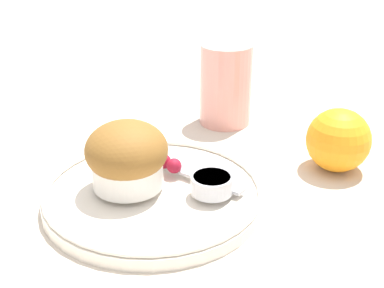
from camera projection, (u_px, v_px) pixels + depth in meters
The scene contains 8 objects.
ground_plane at pixel (176, 196), 0.62m from camera, with size 3.00×3.00×0.00m, color beige.
plate at pixel (154, 194), 0.60m from camera, with size 0.25×0.25×0.02m.
muffin at pixel (127, 156), 0.58m from camera, with size 0.09×0.09×0.08m.
cream_ramekin at pixel (212, 183), 0.58m from camera, with size 0.05×0.05×0.02m.
berry_pair at pixel (169, 164), 0.63m from camera, with size 0.03×0.02×0.02m.
butter_knife at pixel (184, 171), 0.62m from camera, with size 0.16×0.03×0.00m.
orange_fruit at pixel (338, 140), 0.66m from camera, with size 0.08×0.08×0.08m.
juice_glass at pixel (226, 84), 0.78m from camera, with size 0.08×0.08×0.12m.
Camera 1 is at (0.37, -0.38, 0.32)m, focal length 50.00 mm.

